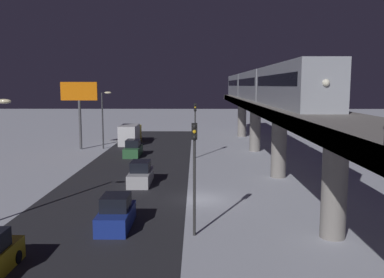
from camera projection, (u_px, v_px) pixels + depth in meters
ground_plane at (199, 199)px, 31.00m from camera, size 240.00×240.00×0.00m
avenue_asphalt at (113, 199)px, 31.06m from camera, size 11.00×92.58×0.01m
elevated_railway at (300, 122)px, 30.18m from camera, size 5.00×92.58×6.75m
subway_train at (257, 85)px, 51.83m from camera, size 2.94×55.47×3.40m
sedan_green at (133, 149)px, 50.08m from camera, size 1.80×4.64×1.97m
sedan_silver at (141, 174)px, 35.91m from camera, size 1.80×4.62×1.97m
sedan_blue at (116, 214)px, 24.86m from camera, size 1.80×4.14×1.97m
box_truck at (130, 134)px, 60.52m from camera, size 2.40×7.40×2.80m
traffic_light_near at (194, 163)px, 23.02m from camera, size 0.32×0.44×6.40m
traffic_light_mid at (195, 122)px, 48.09m from camera, size 0.32×0.44×6.40m
commercial_billboard at (79, 98)px, 54.52m from camera, size 4.80×0.36×8.90m
street_lamp_far at (104, 113)px, 55.29m from camera, size 1.35×0.44×7.65m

